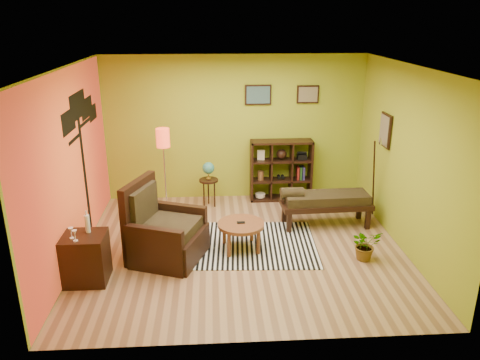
{
  "coord_description": "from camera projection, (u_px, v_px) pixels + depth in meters",
  "views": [
    {
      "loc": [
        -0.45,
        -6.59,
        3.48
      ],
      "look_at": [
        -0.02,
        0.25,
        1.05
      ],
      "focal_mm": 35.0,
      "sensor_mm": 36.0,
      "label": 1
    }
  ],
  "objects": [
    {
      "name": "cube_shelf",
      "position": [
        282.0,
        170.0,
        9.15
      ],
      "size": [
        1.2,
        0.35,
        1.2
      ],
      "color": "black",
      "rests_on": "ground"
    },
    {
      "name": "side_cabinet",
      "position": [
        86.0,
        258.0,
        6.38
      ],
      "size": [
        0.58,
        0.53,
        1.0
      ],
      "color": "black",
      "rests_on": "ground"
    },
    {
      "name": "floor_lamp",
      "position": [
        163.0,
        146.0,
        8.15
      ],
      "size": [
        0.25,
        0.25,
        1.63
      ],
      "color": "silver",
      "rests_on": "ground"
    },
    {
      "name": "zebra_rug",
      "position": [
        244.0,
        244.0,
        7.5
      ],
      "size": [
        2.36,
        1.76,
        0.01
      ],
      "primitive_type": "cube",
      "rotation": [
        0.0,
        0.0,
        -0.05
      ],
      "color": "white",
      "rests_on": "ground"
    },
    {
      "name": "armchair",
      "position": [
        163.0,
        235.0,
        6.99
      ],
      "size": [
        1.26,
        1.25,
        1.2
      ],
      "color": "black",
      "rests_on": "ground"
    },
    {
      "name": "globe_table",
      "position": [
        208.0,
        173.0,
        8.79
      ],
      "size": [
        0.36,
        0.36,
        0.88
      ],
      "color": "black",
      "rests_on": "ground"
    },
    {
      "name": "room_shell",
      "position": [
        236.0,
        137.0,
        6.79
      ],
      "size": [
        5.04,
        4.54,
        2.82
      ],
      "color": "#94A623",
      "rests_on": "ground"
    },
    {
      "name": "ground",
      "position": [
        242.0,
        248.0,
        7.39
      ],
      "size": [
        5.0,
        5.0,
        0.0
      ],
      "primitive_type": "plane",
      "color": "#A9805A",
      "rests_on": "ground"
    },
    {
      "name": "potted_plant",
      "position": [
        365.0,
        248.0,
        6.99
      ],
      "size": [
        0.53,
        0.57,
        0.38
      ],
      "primitive_type": "imported",
      "rotation": [
        0.0,
        0.0,
        0.23
      ],
      "color": "#26661E",
      "rests_on": "ground"
    },
    {
      "name": "bench",
      "position": [
        324.0,
        201.0,
        8.04
      ],
      "size": [
        1.59,
        0.61,
        0.72
      ],
      "color": "black",
      "rests_on": "ground"
    },
    {
      "name": "coffee_table",
      "position": [
        241.0,
        227.0,
        7.23
      ],
      "size": [
        0.72,
        0.72,
        0.46
      ],
      "color": "brown",
      "rests_on": "ground"
    }
  ]
}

